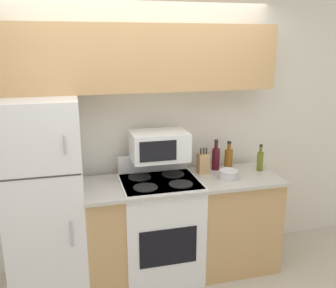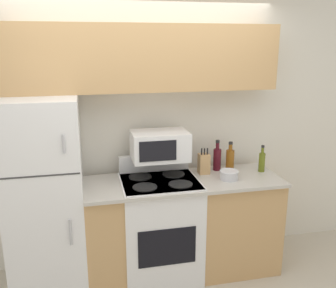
% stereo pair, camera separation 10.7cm
% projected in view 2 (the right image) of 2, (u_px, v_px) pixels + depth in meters
% --- Properties ---
extents(wall_back, '(8.00, 0.05, 2.55)m').
position_uv_depth(wall_back, '(142.00, 135.00, 3.63)').
color(wall_back, silver).
rests_on(wall_back, ground_plane).
extents(lower_cabinets, '(1.79, 0.64, 0.94)m').
position_uv_depth(lower_cabinets, '(183.00, 226.00, 3.52)').
color(lower_cabinets, tan).
rests_on(lower_cabinets, ground_plane).
extents(refrigerator, '(0.63, 0.69, 1.72)m').
position_uv_depth(refrigerator, '(46.00, 197.00, 3.20)').
color(refrigerator, white).
rests_on(refrigerator, ground_plane).
extents(upper_cabinets, '(2.41, 0.31, 0.58)m').
position_uv_depth(upper_cabinets, '(143.00, 58.00, 3.26)').
color(upper_cabinets, tan).
rests_on(upper_cabinets, refrigerator).
extents(stove, '(0.70, 0.62, 1.11)m').
position_uv_depth(stove, '(160.00, 227.00, 3.46)').
color(stove, white).
rests_on(stove, ground_plane).
extents(microwave, '(0.51, 0.35, 0.26)m').
position_uv_depth(microwave, '(160.00, 146.00, 3.38)').
color(microwave, white).
rests_on(microwave, stove).
extents(knife_block, '(0.10, 0.10, 0.25)m').
position_uv_depth(knife_block, '(204.00, 164.00, 3.53)').
color(knife_block, tan).
rests_on(knife_block, lower_cabinets).
extents(bowl, '(0.17, 0.17, 0.08)m').
position_uv_depth(bowl, '(229.00, 175.00, 3.39)').
color(bowl, silver).
rests_on(bowl, lower_cabinets).
extents(bottle_wine_red, '(0.08, 0.08, 0.30)m').
position_uv_depth(bottle_wine_red, '(217.00, 158.00, 3.62)').
color(bottle_wine_red, '#470F19').
rests_on(bottle_wine_red, lower_cabinets).
extents(bottle_whiskey, '(0.08, 0.08, 0.28)m').
position_uv_depth(bottle_whiskey, '(230.00, 159.00, 3.63)').
color(bottle_whiskey, brown).
rests_on(bottle_whiskey, lower_cabinets).
extents(bottle_olive_oil, '(0.06, 0.06, 0.26)m').
position_uv_depth(bottle_olive_oil, '(262.00, 161.00, 3.59)').
color(bottle_olive_oil, '#5B6619').
rests_on(bottle_olive_oil, lower_cabinets).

